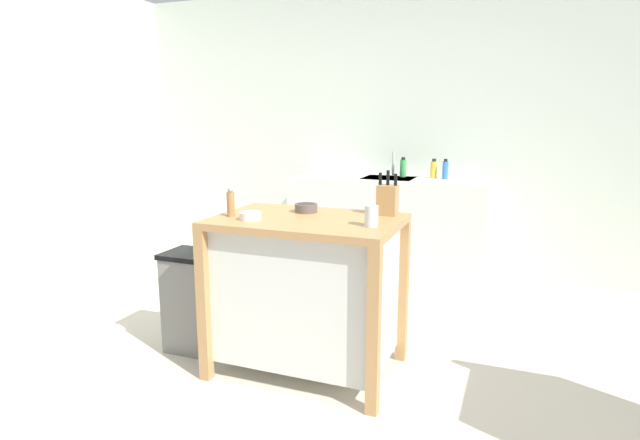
% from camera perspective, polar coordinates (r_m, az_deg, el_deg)
% --- Properties ---
extents(ground_plane, '(6.34, 6.34, 0.00)m').
position_cam_1_polar(ground_plane, '(3.07, -3.42, -17.00)').
color(ground_plane, beige).
rests_on(ground_plane, ground).
extents(wall_back, '(5.34, 0.10, 2.60)m').
position_cam_1_polar(wall_back, '(5.01, 8.30, 9.50)').
color(wall_back, silver).
rests_on(wall_back, ground).
extents(wall_left, '(0.10, 3.03, 2.60)m').
position_cam_1_polar(wall_left, '(5.09, -27.54, 8.37)').
color(wall_left, beige).
rests_on(wall_left, ground).
extents(kitchen_island, '(1.02, 0.70, 0.90)m').
position_cam_1_polar(kitchen_island, '(3.00, -1.41, -7.20)').
color(kitchen_island, '#AD7F4C').
rests_on(kitchen_island, ground).
extents(knife_block, '(0.11, 0.09, 0.25)m').
position_cam_1_polar(knife_block, '(2.99, 7.33, 2.26)').
color(knife_block, '#AD7F4C').
rests_on(knife_block, kitchen_island).
extents(bowl_ceramic_small, '(0.13, 0.13, 0.05)m').
position_cam_1_polar(bowl_ceramic_small, '(3.06, -1.53, 1.35)').
color(bowl_ceramic_small, '#564C47').
rests_on(bowl_ceramic_small, kitchen_island).
extents(bowl_stoneware_deep, '(0.12, 0.12, 0.04)m').
position_cam_1_polar(bowl_stoneware_deep, '(2.86, -7.57, 0.47)').
color(bowl_stoneware_deep, silver).
rests_on(bowl_stoneware_deep, kitchen_island).
extents(drinking_cup, '(0.07, 0.07, 0.11)m').
position_cam_1_polar(drinking_cup, '(2.67, 5.60, 0.43)').
color(drinking_cup, silver).
rests_on(drinking_cup, kitchen_island).
extents(pepper_grinder, '(0.04, 0.04, 0.17)m').
position_cam_1_polar(pepper_grinder, '(2.97, -9.68, 1.87)').
color(pepper_grinder, '#9E7042').
rests_on(pepper_grinder, kitchen_island).
extents(trash_bin, '(0.36, 0.28, 0.63)m').
position_cam_1_polar(trash_bin, '(3.40, -13.37, -8.56)').
color(trash_bin, slate).
rests_on(trash_bin, ground).
extents(sink_counter, '(1.72, 0.60, 0.91)m').
position_cam_1_polar(sink_counter, '(4.77, 7.37, -0.80)').
color(sink_counter, silver).
rests_on(sink_counter, ground).
extents(sink_faucet, '(0.02, 0.02, 0.22)m').
position_cam_1_polar(sink_faucet, '(4.82, 7.96, 6.08)').
color(sink_faucet, '#B7BCC1').
rests_on(sink_faucet, sink_counter).
extents(bottle_spray_cleaner, '(0.06, 0.06, 0.18)m').
position_cam_1_polar(bottle_spray_cleaner, '(4.76, 9.01, 5.62)').
color(bottle_spray_cleaner, green).
rests_on(bottle_spray_cleaner, sink_counter).
extents(bottle_hand_soap, '(0.06, 0.06, 0.17)m').
position_cam_1_polar(bottle_hand_soap, '(4.71, 12.25, 5.41)').
color(bottle_hand_soap, yellow).
rests_on(bottle_hand_soap, sink_counter).
extents(bottle_dish_soap, '(0.05, 0.05, 0.17)m').
position_cam_1_polar(bottle_dish_soap, '(4.66, 13.46, 5.32)').
color(bottle_dish_soap, blue).
rests_on(bottle_dish_soap, sink_counter).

